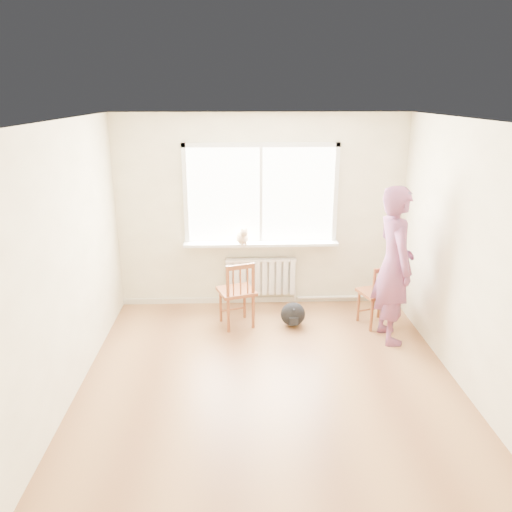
{
  "coord_description": "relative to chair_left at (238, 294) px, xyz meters",
  "views": [
    {
      "loc": [
        -0.32,
        -4.53,
        2.94
      ],
      "look_at": [
        -0.1,
        1.2,
        1.06
      ],
      "focal_mm": 35.0,
      "sensor_mm": 36.0,
      "label": 1
    }
  ],
  "objects": [
    {
      "name": "baseboard",
      "position": [
        0.33,
        0.78,
        -0.41
      ],
      "size": [
        4.0,
        0.03,
        0.08
      ],
      "primitive_type": "cube",
      "color": "beige",
      "rests_on": "ground"
    },
    {
      "name": "back_wall",
      "position": [
        0.33,
        0.79,
        0.9
      ],
      "size": [
        4.0,
        0.01,
        2.7
      ],
      "primitive_type": "cube",
      "color": "#F3E8C2",
      "rests_on": "ground"
    },
    {
      "name": "person",
      "position": [
        1.88,
        -0.4,
        0.51
      ],
      "size": [
        0.52,
        0.74,
        1.93
      ],
      "primitive_type": "imported",
      "rotation": [
        0.0,
        0.0,
        1.65
      ],
      "color": "#B83D5F",
      "rests_on": "floor"
    },
    {
      "name": "heating_pipe",
      "position": [
        1.58,
        0.73,
        -0.37
      ],
      "size": [
        1.4,
        0.04,
        0.04
      ],
      "primitive_type": "cylinder",
      "rotation": [
        0.0,
        1.57,
        0.0
      ],
      "color": "silver",
      "rests_on": "back_wall"
    },
    {
      "name": "floor",
      "position": [
        0.33,
        -1.46,
        -0.45
      ],
      "size": [
        4.5,
        4.5,
        0.0
      ],
      "primitive_type": "plane",
      "color": "#A06D41",
      "rests_on": "ground"
    },
    {
      "name": "radiator",
      "position": [
        0.33,
        0.7,
        -0.02
      ],
      "size": [
        1.0,
        0.12,
        0.55
      ],
      "color": "white",
      "rests_on": "back_wall"
    },
    {
      "name": "ceiling",
      "position": [
        0.33,
        -1.46,
        2.25
      ],
      "size": [
        4.5,
        4.5,
        0.0
      ],
      "primitive_type": "plane",
      "rotation": [
        3.14,
        0.0,
        0.0
      ],
      "color": "white",
      "rests_on": "back_wall"
    },
    {
      "name": "cat",
      "position": [
        0.07,
        0.6,
        0.6
      ],
      "size": [
        0.22,
        0.4,
        0.27
      ],
      "rotation": [
        0.0,
        0.0,
        0.2
      ],
      "color": "#CBB38B",
      "rests_on": "windowsill"
    },
    {
      "name": "backpack",
      "position": [
        0.72,
        -0.01,
        -0.29
      ],
      "size": [
        0.39,
        0.34,
        0.32
      ],
      "primitive_type": "ellipsoid",
      "rotation": [
        0.0,
        0.0,
        0.37
      ],
      "color": "black",
      "rests_on": "floor"
    },
    {
      "name": "chair_left",
      "position": [
        0.0,
        0.0,
        0.0
      ],
      "size": [
        0.56,
        0.54,
        0.9
      ],
      "rotation": [
        0.0,
        0.0,
        3.47
      ],
      "color": "brown",
      "rests_on": "floor"
    },
    {
      "name": "windowsill",
      "position": [
        0.33,
        0.68,
        0.48
      ],
      "size": [
        2.15,
        0.22,
        0.04
      ],
      "primitive_type": "cube",
      "color": "white",
      "rests_on": "back_wall"
    },
    {
      "name": "chair_right",
      "position": [
        1.83,
        -0.05,
        -0.02
      ],
      "size": [
        0.52,
        0.51,
        0.86
      ],
      "rotation": [
        0.0,
        0.0,
        3.45
      ],
      "color": "brown",
      "rests_on": "floor"
    },
    {
      "name": "window",
      "position": [
        0.33,
        0.77,
        1.21
      ],
      "size": [
        2.12,
        0.05,
        1.42
      ],
      "color": "white",
      "rests_on": "back_wall"
    }
  ]
}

